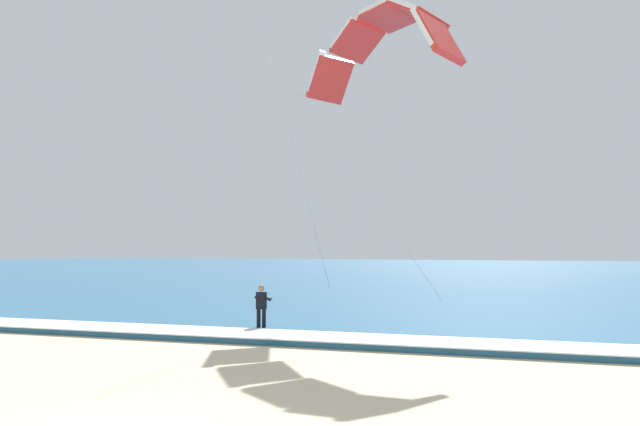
# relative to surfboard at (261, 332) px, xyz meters

# --- Properties ---
(sea) EXTENTS (200.00, 120.00, 0.20)m
(sea) POSITION_rel_surfboard_xyz_m (3.54, 57.15, 0.07)
(sea) COLOR teal
(sea) RESTS_ON ground
(surf_foam) EXTENTS (200.00, 2.35, 0.04)m
(surf_foam) POSITION_rel_surfboard_xyz_m (3.54, -1.85, 0.19)
(surf_foam) COLOR white
(surf_foam) RESTS_ON sea
(surfboard) EXTENTS (0.53, 1.43, 0.09)m
(surfboard) POSITION_rel_surfboard_xyz_m (0.00, 0.00, 0.00)
(surfboard) COLOR yellow
(surfboard) RESTS_ON ground
(kitesurfer) EXTENTS (0.55, 0.54, 1.69)m
(kitesurfer) POSITION_rel_surfboard_xyz_m (-0.00, 0.02, 0.91)
(kitesurfer) COLOR black
(kitesurfer) RESTS_ON ground
(kite_primary) EXTENTS (7.69, 6.84, 11.39)m
(kite_primary) POSITION_rel_surfboard_xyz_m (3.37, 4.03, 11.25)
(kite_primary) COLOR red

